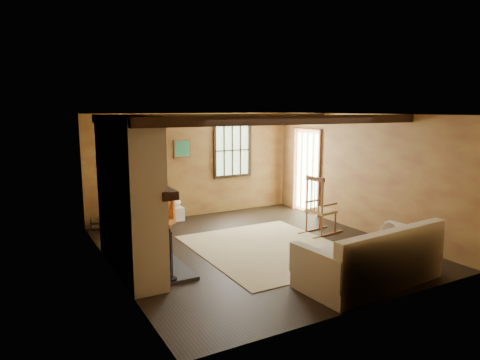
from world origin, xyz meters
TOP-DOWN VIEW (x-y plane):
  - ground at (0.00, 0.00)m, footprint 5.50×5.50m
  - room_envelope at (0.22, 0.26)m, footprint 5.02×5.52m
  - fireplace at (-2.23, -0.00)m, footprint 1.02×2.30m
  - rug at (0.20, -0.20)m, footprint 2.50×3.00m
  - rocking_chair at (1.61, 0.13)m, footprint 0.92×0.57m
  - sofa at (0.66, -2.21)m, footprint 2.25×1.13m
  - firewood_pile at (-2.05, 2.56)m, footprint 0.71×0.13m
  - laundry_basket at (-0.66, 2.55)m, footprint 0.51×0.39m
  - basket_pillow at (-0.66, 2.55)m, footprint 0.46×0.37m
  - armchair at (-1.40, 2.11)m, footprint 1.18×1.19m

SIDE VIEW (x-z plane):
  - ground at x=0.00m, z-range 0.00..0.00m
  - rug at x=0.20m, z-range 0.00..0.01m
  - firewood_pile at x=-2.05m, z-range 0.00..0.26m
  - laundry_basket at x=-0.66m, z-range 0.00..0.30m
  - sofa at x=0.66m, z-range -0.13..0.76m
  - basket_pillow at x=-0.66m, z-range 0.30..0.52m
  - armchair at x=-1.40m, z-range 0.00..0.83m
  - rocking_chair at x=1.61m, z-range -0.09..1.10m
  - fireplace at x=-2.23m, z-range -0.10..2.30m
  - room_envelope at x=0.22m, z-range 0.41..2.85m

